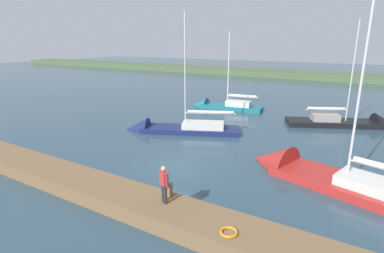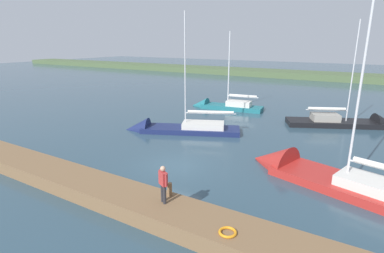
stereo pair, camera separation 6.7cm
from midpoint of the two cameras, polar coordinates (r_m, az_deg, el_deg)
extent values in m
plane|color=#2D4756|center=(18.48, -2.97, -7.44)|extent=(200.00, 200.00, 0.00)
cube|color=#4C603D|center=(66.45, 22.76, 8.31)|extent=(180.00, 8.00, 2.40)
cube|color=brown|center=(14.88, -13.98, -12.49)|extent=(25.21, 2.18, 0.70)
cylinder|color=brown|center=(13.62, -4.10, -11.73)|extent=(0.22, 0.22, 0.59)
torus|color=orange|center=(11.44, 6.90, -19.17)|extent=(0.66, 0.66, 0.10)
cube|color=navy|center=(25.13, -0.22, -1.04)|extent=(8.26, 5.26, 0.80)
cone|color=navy|center=(26.08, -10.25, -0.67)|extent=(2.67, 2.78, 2.17)
cube|color=silver|center=(24.85, 2.21, 0.27)|extent=(3.77, 2.93, 0.47)
cylinder|color=silver|center=(24.22, -1.23, 10.26)|extent=(0.10, 0.10, 9.09)
cylinder|color=silver|center=(24.56, 3.59, 2.48)|extent=(3.80, 1.75, 0.08)
cylinder|color=silver|center=(24.53, 3.59, 2.75)|extent=(3.48, 1.71, 0.22)
cube|color=#1E6B75|center=(33.75, 7.55, 3.32)|extent=(6.84, 2.84, 0.76)
cone|color=#1E6B75|center=(34.95, 1.52, 3.89)|extent=(2.03, 2.20, 1.98)
cube|color=silver|center=(33.41, 8.89, 4.32)|extent=(2.79, 1.80, 0.58)
cylinder|color=silver|center=(33.23, 7.03, 10.66)|extent=(0.14, 0.14, 7.85)
cylinder|color=silver|center=(33.17, 9.63, 5.54)|extent=(3.32, 0.55, 0.11)
cylinder|color=silver|center=(33.15, 9.64, 5.75)|extent=(3.00, 0.60, 0.21)
cube|color=#B22823|center=(17.43, 28.69, -10.71)|extent=(8.92, 4.92, 0.73)
cone|color=#B22823|center=(19.26, 14.75, -6.73)|extent=(3.04, 3.22, 2.66)
cube|color=silver|center=(16.99, 31.68, -9.53)|extent=(3.88, 2.69, 0.50)
cylinder|color=silver|center=(16.20, 29.12, 5.54)|extent=(0.12, 0.12, 9.02)
cube|color=black|center=(29.87, 25.04, 0.31)|extent=(8.13, 5.39, 0.77)
cube|color=gray|center=(29.48, 23.85, 1.64)|extent=(2.72, 2.39, 0.61)
cylinder|color=silver|center=(29.49, 28.11, 9.01)|extent=(0.11, 0.11, 8.56)
cylinder|color=silver|center=(29.36, 24.08, 2.86)|extent=(3.24, 1.58, 0.09)
cylinder|color=silver|center=(29.33, 24.11, 3.08)|extent=(2.99, 1.58, 0.25)
cylinder|color=#28282D|center=(12.97, -5.04, -12.68)|extent=(0.14, 0.14, 0.83)
cylinder|color=#28282D|center=(13.13, -5.43, -12.31)|extent=(0.14, 0.14, 0.83)
cube|color=#B23333|center=(12.73, -5.32, -9.70)|extent=(0.50, 0.41, 0.58)
sphere|color=tan|center=(12.55, -5.37, -7.91)|extent=(0.22, 0.22, 0.22)
cylinder|color=#B23333|center=(12.50, -4.77, -10.11)|extent=(0.09, 0.09, 0.56)
cylinder|color=#B23333|center=(12.95, -5.85, -9.18)|extent=(0.09, 0.09, 0.56)
camera|label=1|loc=(0.03, -89.91, 0.03)|focal=28.31mm
camera|label=2|loc=(0.03, 90.09, -0.03)|focal=28.31mm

